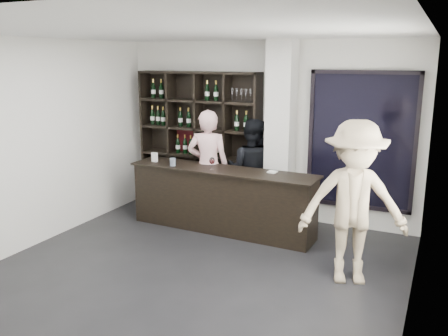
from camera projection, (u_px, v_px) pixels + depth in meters
The scene contains 12 objects.
floor at pixel (184, 281), 5.73m from camera, with size 5.00×5.50×0.01m, color black.
wine_shelf at pixel (199, 142), 8.19m from camera, with size 2.20×0.35×2.40m, color black, non-canonical shape.
structural_column at pixel (281, 134), 7.42m from camera, with size 0.40×0.40×2.90m, color silver.
glass_panel at pixel (361, 141), 7.13m from camera, with size 1.60×0.08×2.10m.
tasting_counter at pixel (222, 200), 7.29m from camera, with size 2.98×0.62×0.98m.
taster_pink at pixel (208, 167), 7.58m from camera, with size 0.67×0.44×1.84m, color #DCA7A9.
taster_black at pixel (252, 170), 7.69m from camera, with size 0.82×0.64×1.69m, color black.
customer at pixel (353, 203), 5.51m from camera, with size 1.26×0.72×1.95m, color gray.
wine_glass at pixel (212, 163), 7.11m from camera, with size 0.09×0.09×0.21m, color white, non-canonical shape.
spit_cup at pixel (173, 162), 7.37m from camera, with size 0.09×0.09×0.12m, color #A4B5CD.
napkin_stack at pixel (272, 172), 6.95m from camera, with size 0.13×0.13×0.02m, color white.
card_stand at pixel (155, 157), 7.66m from camera, with size 0.10×0.05×0.15m, color white.
Camera 1 is at (2.69, -4.55, 2.63)m, focal length 38.00 mm.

